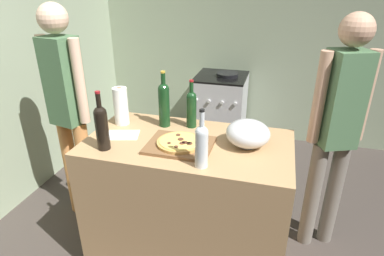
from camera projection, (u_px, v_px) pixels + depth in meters
name	position (u px, v px, depth m)	size (l,w,h in m)	color
ground_plane	(212.00, 197.00, 3.09)	(3.97, 3.48, 0.02)	#3F3833
kitchen_wall_rear	(241.00, 33.00, 3.85)	(3.97, 0.10, 2.60)	#99A889
kitchen_wall_left	(29.00, 49.00, 2.96)	(0.10, 3.48, 2.60)	#99A889
counter	(188.00, 201.00, 2.27)	(1.32, 0.72, 0.94)	tan
cutting_board	(180.00, 145.00, 2.01)	(0.40, 0.32, 0.02)	brown
pizza	(180.00, 142.00, 2.00)	(0.28, 0.28, 0.03)	tan
mixing_bowl	(248.00, 134.00, 1.99)	(0.27, 0.27, 0.17)	#B2B2B7
paper_towel_roll	(121.00, 106.00, 2.28)	(0.10, 0.10, 0.27)	white
wine_bottle_green	(202.00, 144.00, 1.75)	(0.07, 0.07, 0.34)	silver
wine_bottle_dark	(102.00, 125.00, 1.93)	(0.08, 0.08, 0.37)	black
wine_bottle_amber	(191.00, 107.00, 2.22)	(0.07, 0.07, 0.34)	#143819
wine_bottle_clear	(164.00, 103.00, 2.23)	(0.08, 0.08, 0.39)	#143819
recipe_sheet	(123.00, 135.00, 2.16)	(0.21, 0.15, 0.00)	white
stove	(220.00, 111.00, 3.89)	(0.58, 0.63, 0.91)	#B7B7BC
person_in_stripes	(67.00, 104.00, 2.46)	(0.39, 0.24, 1.75)	#D88C4C
person_in_red	(337.00, 125.00, 2.16)	(0.37, 0.27, 1.71)	slate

